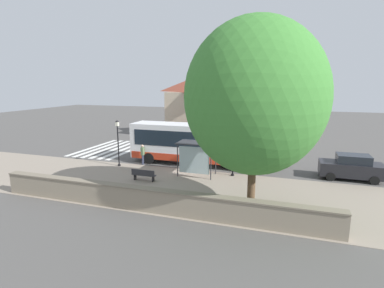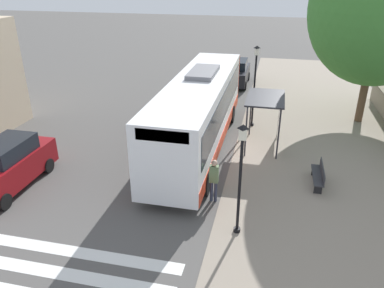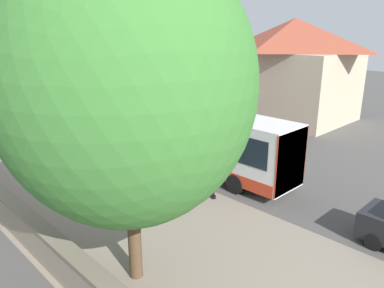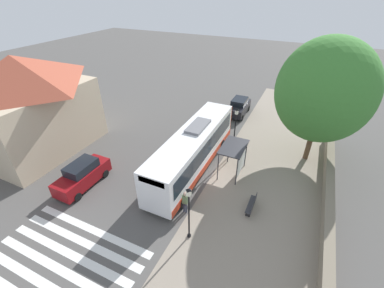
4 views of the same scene
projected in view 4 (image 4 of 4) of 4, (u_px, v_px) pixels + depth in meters
name	position (u px, v px, depth m)	size (l,w,h in m)	color
ground_plane	(214.00, 172.00, 21.61)	(120.00, 120.00, 0.00)	#514F4C
sidewalk_plaza	(268.00, 187.00, 20.00)	(9.00, 44.00, 0.02)	gray
crosswalk_stripes	(63.00, 260.00, 14.73)	(9.00, 5.25, 0.01)	silver
stone_wall	(328.00, 196.00, 18.19)	(0.60, 20.00, 1.38)	gray
background_building	(27.00, 104.00, 22.58)	(8.58, 10.30, 8.63)	#C6B293
bus	(193.00, 149.00, 21.00)	(2.65, 12.29, 3.76)	white
bus_shelter	(235.00, 152.00, 20.26)	(1.81, 2.94, 2.64)	#2D2D33
pedestrian	(185.00, 201.00, 17.27)	(0.34, 0.24, 1.80)	#2D3347
bench	(252.00, 204.00, 17.79)	(0.40, 1.86, 0.88)	#333338
street_lamp_near	(189.00, 210.00, 14.84)	(0.28, 0.28, 4.02)	black
street_lamp_far	(235.00, 128.00, 22.36)	(0.28, 0.28, 4.60)	black
shade_tree	(324.00, 91.00, 19.85)	(7.46, 7.46, 10.49)	brown
parked_car_behind_bus	(239.00, 107.00, 30.56)	(1.96, 4.38, 1.90)	black
parked_car_far_lane	(82.00, 175.00, 19.71)	(1.84, 4.53, 2.02)	maroon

